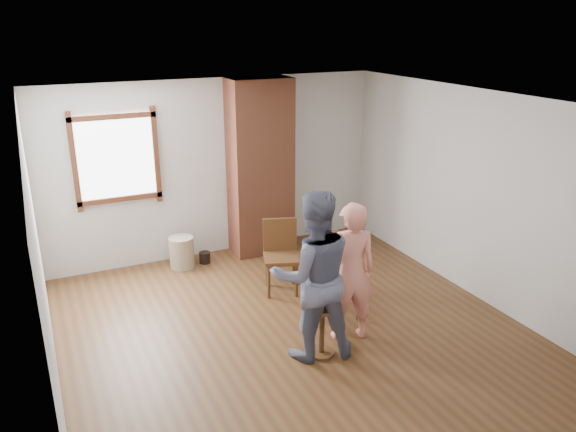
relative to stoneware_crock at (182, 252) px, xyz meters
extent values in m
plane|color=brown|center=(0.68, -2.40, -0.23)|extent=(5.50, 5.50, 0.00)
cube|color=silver|center=(0.68, 0.35, 1.07)|extent=(5.00, 0.04, 2.60)
cube|color=silver|center=(-1.82, -2.40, 1.07)|extent=(0.04, 5.50, 2.60)
cube|color=silver|center=(3.18, -2.40, 1.07)|extent=(0.04, 5.50, 2.60)
cube|color=white|center=(0.68, -2.40, 2.37)|extent=(5.00, 5.50, 0.04)
cube|color=#5B2F1A|center=(-0.72, 0.31, 1.37)|extent=(1.14, 0.06, 1.34)
cube|color=white|center=(-0.72, 0.33, 1.37)|extent=(1.00, 0.02, 1.20)
cube|color=#A65B3B|center=(1.28, 0.10, 1.07)|extent=(0.90, 0.50, 2.60)
cylinder|color=tan|center=(0.00, 0.00, 0.00)|extent=(0.44, 0.44, 0.45)
cylinder|color=black|center=(0.34, 0.00, -0.15)|extent=(0.21, 0.21, 0.16)
cube|color=brown|center=(0.97, -1.29, 0.24)|extent=(0.56, 0.56, 0.05)
cylinder|color=brown|center=(0.75, -1.40, 0.01)|extent=(0.04, 0.04, 0.47)
cylinder|color=brown|center=(1.08, -1.52, 0.01)|extent=(0.04, 0.04, 0.47)
cylinder|color=brown|center=(0.87, -1.07, 0.01)|extent=(0.04, 0.04, 0.47)
cylinder|color=brown|center=(1.20, -1.18, 0.01)|extent=(0.04, 0.04, 0.47)
cube|color=brown|center=(1.04, -1.11, 0.48)|extent=(0.43, 0.19, 0.47)
cube|color=brown|center=(1.25, -2.23, 0.28)|extent=(0.58, 0.58, 0.06)
cylinder|color=brown|center=(1.11, -2.46, 0.03)|extent=(0.05, 0.05, 0.51)
cylinder|color=brown|center=(1.48, -2.36, 0.03)|extent=(0.05, 0.05, 0.51)
cylinder|color=brown|center=(1.01, -2.09, 0.03)|extent=(0.05, 0.05, 0.51)
cylinder|color=brown|center=(1.39, -1.99, 0.03)|extent=(0.05, 0.05, 0.51)
cube|color=brown|center=(1.19, -2.02, 0.53)|extent=(0.47, 0.16, 0.51)
cylinder|color=brown|center=(0.75, -2.81, 0.35)|extent=(0.40, 0.40, 0.04)
cylinder|color=brown|center=(0.75, -2.81, 0.06)|extent=(0.06, 0.06, 0.54)
cylinder|color=brown|center=(0.75, -2.81, -0.21)|extent=(0.28, 0.28, 0.03)
cylinder|color=white|center=(0.75, -2.81, 0.38)|extent=(0.18, 0.18, 0.01)
cube|color=silver|center=(0.76, -2.81, 0.41)|extent=(0.08, 0.07, 0.06)
imported|color=#141638|center=(0.67, -2.74, 0.68)|extent=(1.01, 0.86, 1.82)
imported|color=#F18D78|center=(1.18, -2.62, 0.57)|extent=(0.65, 0.51, 1.59)
camera|label=1|loc=(-1.77, -7.31, 3.17)|focal=35.00mm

